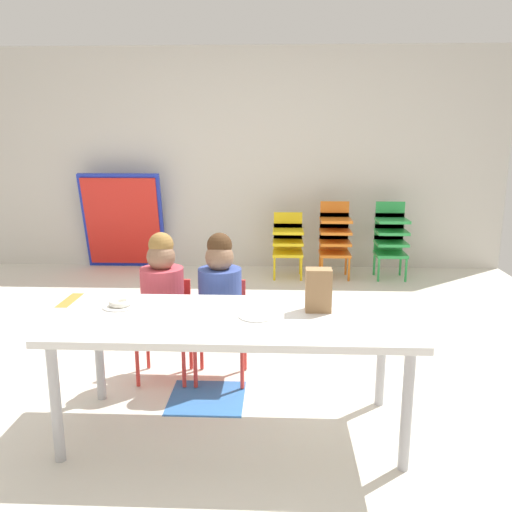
{
  "coord_description": "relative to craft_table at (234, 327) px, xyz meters",
  "views": [
    {
      "loc": [
        0.4,
        -3.25,
        1.49
      ],
      "look_at": [
        0.29,
        -0.53,
        0.86
      ],
      "focal_mm": 37.26,
      "sensor_mm": 36.0,
      "label": 1
    }
  ],
  "objects": [
    {
      "name": "ground_plane",
      "position": [
        -0.19,
        0.77,
        -0.57
      ],
      "size": [
        5.83,
        5.57,
        0.02
      ],
      "color": "silver"
    },
    {
      "name": "back_wall",
      "position": [
        -0.19,
        3.56,
        0.65
      ],
      "size": [
        5.83,
        0.1,
        2.42
      ],
      "primitive_type": "cube",
      "color": "beige",
      "rests_on": "ground_plane"
    },
    {
      "name": "craft_table",
      "position": [
        0.0,
        0.0,
        0.0
      ],
      "size": [
        1.75,
        0.72,
        0.61
      ],
      "color": "white",
      "rests_on": "ground_plane"
    },
    {
      "name": "seated_child_near_camera",
      "position": [
        -0.48,
        0.59,
        -0.01
      ],
      "size": [
        0.32,
        0.31,
        0.92
      ],
      "color": "red",
      "rests_on": "ground_plane"
    },
    {
      "name": "seated_child_middle_seat",
      "position": [
        -0.13,
        0.59,
        -0.01
      ],
      "size": [
        0.32,
        0.32,
        0.92
      ],
      "color": "red",
      "rests_on": "ground_plane"
    },
    {
      "name": "kid_chair_yellow_stack",
      "position": [
        0.32,
        3.07,
        -0.17
      ],
      "size": [
        0.32,
        0.3,
        0.68
      ],
      "color": "yellow",
      "rests_on": "ground_plane"
    },
    {
      "name": "kid_chair_orange_stack",
      "position": [
        0.81,
        3.07,
        -0.11
      ],
      "size": [
        0.32,
        0.3,
        0.8
      ],
      "color": "orange",
      "rests_on": "ground_plane"
    },
    {
      "name": "kid_chair_green_stack",
      "position": [
        1.4,
        3.07,
        -0.11
      ],
      "size": [
        0.32,
        0.3,
        0.8
      ],
      "color": "green",
      "rests_on": "ground_plane"
    },
    {
      "name": "folded_activity_table",
      "position": [
        -1.53,
        3.36,
        -0.02
      ],
      "size": [
        0.9,
        0.29,
        1.09
      ],
      "color": "#1E33BF",
      "rests_on": "ground_plane"
    },
    {
      "name": "paper_bag_brown",
      "position": [
        0.42,
        0.11,
        0.16
      ],
      "size": [
        0.13,
        0.09,
        0.22
      ],
      "primitive_type": "cube",
      "color": "#9E754C",
      "rests_on": "craft_table"
    },
    {
      "name": "paper_plate_near_edge",
      "position": [
        -0.6,
        0.13,
        0.06
      ],
      "size": [
        0.18,
        0.18,
        0.01
      ],
      "primitive_type": "cylinder",
      "color": "white",
      "rests_on": "craft_table"
    },
    {
      "name": "paper_plate_center_table",
      "position": [
        0.11,
        0.0,
        0.06
      ],
      "size": [
        0.18,
        0.18,
        0.01
      ],
      "primitive_type": "cylinder",
      "color": "white",
      "rests_on": "craft_table"
    },
    {
      "name": "donut_powdered_on_plate",
      "position": [
        -0.6,
        0.13,
        0.08
      ],
      "size": [
        0.12,
        0.12,
        0.03
      ],
      "primitive_type": "torus",
      "color": "white",
      "rests_on": "craft_table"
    }
  ]
}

